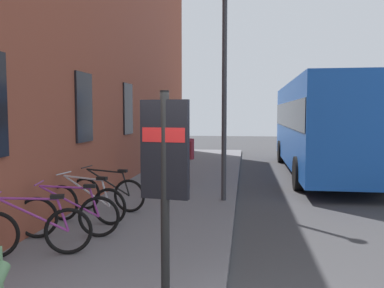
# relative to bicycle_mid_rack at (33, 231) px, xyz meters

# --- Properties ---
(ground) EXTENTS (60.00, 60.00, 0.00)m
(ground) POSITION_rel_bicycle_mid_rack_xyz_m (3.86, -3.92, -0.51)
(ground) COLOR #38383A
(sidewalk_pavement) EXTENTS (24.00, 3.50, 0.12)m
(sidewalk_pavement) POSITION_rel_bicycle_mid_rack_xyz_m (5.86, -1.17, -0.45)
(sidewalk_pavement) COLOR slate
(sidewalk_pavement) RESTS_ON ground
(station_facade) EXTENTS (22.00, 0.65, 9.73)m
(station_facade) POSITION_rel_bicycle_mid_rack_xyz_m (6.85, 0.87, 4.35)
(station_facade) COLOR brown
(station_facade) RESTS_ON ground
(bicycle_mid_rack) EXTENTS (0.70, 1.70, 0.97)m
(bicycle_mid_rack) POSITION_rel_bicycle_mid_rack_xyz_m (0.00, 0.00, 0.00)
(bicycle_mid_rack) COLOR black
(bicycle_mid_rack) RESTS_ON sidewalk_pavement
(bicycle_by_door) EXTENTS (0.53, 1.75, 0.97)m
(bicycle_by_door) POSITION_rel_bicycle_mid_rack_xyz_m (0.95, -0.13, 0.00)
(bicycle_by_door) COLOR black
(bicycle_by_door) RESTS_ON sidewalk_pavement
(bicycle_beside_lamp) EXTENTS (0.50, 1.75, 0.97)m
(bicycle_beside_lamp) POSITION_rel_bicycle_mid_rack_xyz_m (1.89, -0.06, 0.00)
(bicycle_beside_lamp) COLOR black
(bicycle_beside_lamp) RESTS_ON sidewalk_pavement
(bicycle_under_window) EXTENTS (0.48, 1.77, 0.97)m
(bicycle_under_window) POSITION_rel_bicycle_mid_rack_xyz_m (2.87, -0.15, 0.00)
(bicycle_under_window) COLOR black
(bicycle_under_window) RESTS_ON sidewalk_pavement
(transit_info_sign) EXTENTS (0.16, 0.56, 2.40)m
(transit_info_sign) POSITION_rel_bicycle_mid_rack_xyz_m (-1.18, -2.26, 1.21)
(transit_info_sign) COLOR black
(transit_info_sign) RESTS_ON sidewalk_pavement
(city_bus) EXTENTS (10.53, 2.73, 3.35)m
(city_bus) POSITION_rel_bicycle_mid_rack_xyz_m (9.85, -5.92, 1.41)
(city_bus) COLOR #1951B2
(city_bus) RESTS_ON ground
(pedestrian_by_facade) EXTENTS (0.31, 0.61, 1.62)m
(pedestrian_by_facade) POSITION_rel_bicycle_mid_rack_xyz_m (5.44, -0.94, 0.60)
(pedestrian_by_facade) COLOR maroon
(pedestrian_by_facade) RESTS_ON sidewalk_pavement
(pedestrian_crossing_street) EXTENTS (0.49, 0.50, 1.62)m
(pedestrian_crossing_street) POSITION_rel_bicycle_mid_rack_xyz_m (6.23, -1.40, 0.60)
(pedestrian_crossing_street) COLOR brown
(pedestrian_crossing_street) RESTS_ON sidewalk_pavement
(street_lamp) EXTENTS (0.28, 0.28, 5.11)m
(street_lamp) POSITION_rel_bicycle_mid_rack_xyz_m (4.30, -2.62, 2.64)
(street_lamp) COLOR #333338
(street_lamp) RESTS_ON sidewalk_pavement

